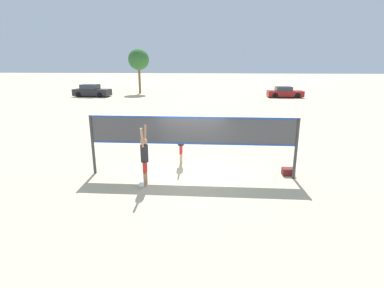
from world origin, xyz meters
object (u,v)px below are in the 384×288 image
(tree_left_cluster, at_px, (139,60))
(gear_bag, at_px, (288,172))
(volleyball_net, at_px, (192,135))
(parked_car_near, at_px, (92,91))
(player_spiker, at_px, (144,155))
(player_blocker, at_px, (181,140))
(parked_car_mid, at_px, (285,93))
(volleyball, at_px, (141,185))

(tree_left_cluster, bearing_deg, gear_bag, -66.19)
(gear_bag, xyz_separation_m, tree_left_cluster, (-13.32, 30.20, 4.40))
(volleyball_net, bearing_deg, parked_car_near, 119.19)
(player_spiker, bearing_deg, parked_car_near, 25.52)
(player_blocker, relative_size, tree_left_cluster, 0.34)
(player_spiker, xyz_separation_m, parked_car_mid, (11.26, 28.29, -0.58))
(volleyball, distance_m, parked_car_near, 30.51)
(parked_car_near, bearing_deg, parked_car_mid, 7.65)
(player_spiker, bearing_deg, parked_car_mid, -21.71)
(tree_left_cluster, bearing_deg, player_blocker, -73.00)
(volleyball, xyz_separation_m, parked_car_mid, (11.36, 28.56, 0.49))
(volleyball_net, bearing_deg, player_spiker, -147.29)
(volleyball_net, distance_m, player_blocker, 1.67)
(player_spiker, distance_m, volleyball, 1.10)
(player_spiker, relative_size, player_blocker, 1.07)
(player_blocker, relative_size, gear_bag, 4.31)
(player_spiker, relative_size, gear_bag, 4.62)
(volleyball, xyz_separation_m, gear_bag, (5.56, 1.67, 0.04))
(gear_bag, relative_size, parked_car_mid, 0.11)
(volleyball, bearing_deg, volleyball_net, 37.46)
(volleyball_net, bearing_deg, player_blocker, 112.29)
(volleyball_net, xyz_separation_m, parked_car_near, (-14.69, 26.29, -1.00))
(player_blocker, relative_size, parked_car_mid, 0.48)
(player_blocker, bearing_deg, volleyball_net, 22.29)
(player_blocker, distance_m, parked_car_mid, 27.75)
(volleyball_net, distance_m, volleyball, 2.69)
(volleyball, distance_m, parked_car_mid, 30.74)
(parked_car_mid, distance_m, tree_left_cluster, 19.80)
(player_spiker, bearing_deg, tree_left_cluster, 13.97)
(volleyball_net, relative_size, tree_left_cluster, 1.34)
(player_blocker, bearing_deg, player_spiker, -22.66)
(tree_left_cluster, bearing_deg, parked_car_near, -140.62)
(tree_left_cluster, bearing_deg, volleyball, -76.31)
(gear_bag, relative_size, parked_car_near, 0.10)
(volleyball_net, relative_size, volleyball, 37.54)
(parked_car_mid, xyz_separation_m, tree_left_cluster, (-19.12, 3.31, 3.95))
(volleyball, bearing_deg, parked_car_mid, 68.32)
(player_blocker, distance_m, volleyball, 3.15)
(gear_bag, bearing_deg, player_spiker, -165.66)
(parked_car_near, bearing_deg, volleyball, -59.45)
(player_spiker, height_order, volleyball, player_spiker)
(player_spiker, height_order, tree_left_cluster, tree_left_cluster)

